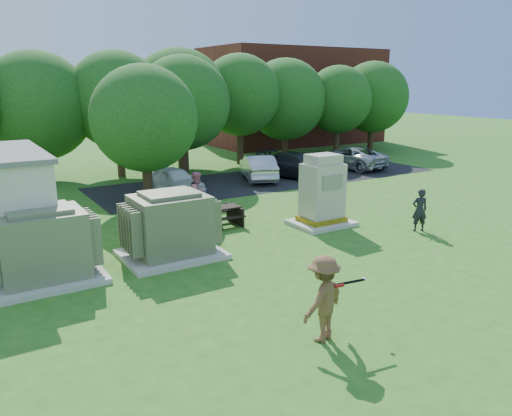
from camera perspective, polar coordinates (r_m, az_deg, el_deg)
ground at (r=13.69m, az=8.96°, el=-8.84°), size 120.00×120.00×0.00m
brick_building at (r=44.98m, az=4.17°, el=12.60°), size 15.00×8.00×8.00m
parking_strip at (r=28.11m, az=1.94°, el=3.39°), size 20.00×6.00×0.01m
transformer_left at (r=14.73m, az=-23.20°, el=-4.14°), size 3.00×2.40×2.07m
transformer_right at (r=15.63m, az=-9.74°, el=-2.13°), size 3.00×2.40×2.07m
generator_cabinet at (r=18.95m, az=7.58°, el=1.54°), size 2.22×1.82×2.71m
picnic_table at (r=18.81m, az=-4.38°, el=-0.76°), size 1.72×1.29×0.73m
batter at (r=10.66m, az=7.69°, el=-10.25°), size 1.36×1.03×1.87m
person_by_generator at (r=19.05m, az=18.19°, el=-0.23°), size 0.68×0.58×1.57m
person_at_picnic at (r=20.34m, az=-6.67°, el=1.64°), size 1.12×1.07×1.81m
car_white at (r=24.68m, az=-9.32°, el=3.16°), size 2.12×3.95×1.28m
car_silver_a at (r=27.66m, az=0.23°, el=4.68°), size 2.94×4.51×1.40m
car_dark at (r=28.29m, az=4.92°, el=4.86°), size 3.53×5.25×1.41m
car_silver_b at (r=31.96m, az=10.62°, el=5.72°), size 2.89×5.19×1.37m
batting_equipment at (r=10.81m, az=10.52°, el=-8.40°), size 1.10×0.28×0.18m
tree_row at (r=29.74m, az=-12.20°, el=11.74°), size 41.30×13.30×7.30m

